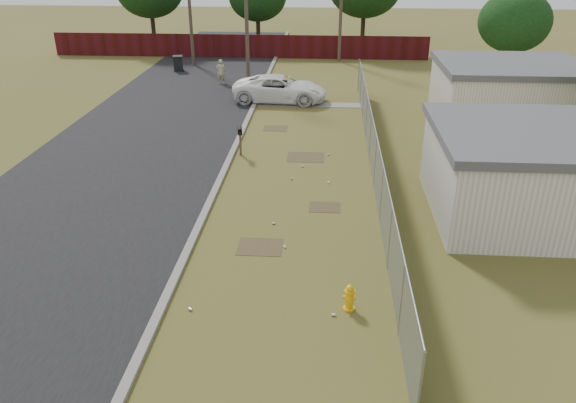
# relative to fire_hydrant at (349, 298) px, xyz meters

# --- Properties ---
(ground) EXTENTS (120.00, 120.00, 0.00)m
(ground) POSITION_rel_fire_hydrant_xyz_m (-1.91, 8.07, -0.36)
(ground) COLOR brown
(ground) RESTS_ON ground
(street) EXTENTS (15.10, 60.00, 0.12)m
(street) POSITION_rel_fire_hydrant_xyz_m (-8.67, 16.12, -0.35)
(street) COLOR black
(street) RESTS_ON ground
(chainlink_fence) EXTENTS (0.10, 27.06, 2.02)m
(chainlink_fence) POSITION_rel_fire_hydrant_xyz_m (1.21, 9.10, 0.43)
(chainlink_fence) COLOR gray
(chainlink_fence) RESTS_ON ground
(privacy_fence) EXTENTS (30.00, 0.12, 1.80)m
(privacy_fence) POSITION_rel_fire_hydrant_xyz_m (-7.91, 33.07, 0.54)
(privacy_fence) COLOR #400D12
(privacy_fence) RESTS_ON ground
(utility_poles) EXTENTS (12.60, 8.24, 9.00)m
(utility_poles) POSITION_rel_fire_hydrant_xyz_m (-5.58, 28.74, 4.33)
(utility_poles) COLOR brown
(utility_poles) RESTS_ON ground
(houses) EXTENTS (9.30, 17.24, 3.10)m
(houses) POSITION_rel_fire_hydrant_xyz_m (7.79, 11.20, 1.20)
(houses) COLOR white
(houses) RESTS_ON ground
(fire_hydrant) EXTENTS (0.35, 0.35, 0.78)m
(fire_hydrant) POSITION_rel_fire_hydrant_xyz_m (0.00, 0.00, 0.00)
(fire_hydrant) COLOR yellow
(fire_hydrant) RESTS_ON ground
(mailbox) EXTENTS (0.28, 0.57, 1.30)m
(mailbox) POSITION_rel_fire_hydrant_xyz_m (-4.51, 11.15, 0.66)
(mailbox) COLOR brown
(mailbox) RESTS_ON ground
(pickup_truck) EXTENTS (5.57, 2.79, 1.51)m
(pickup_truck) POSITION_rel_fire_hydrant_xyz_m (-3.51, 20.21, 0.39)
(pickup_truck) COLOR white
(pickup_truck) RESTS_ON ground
(pedestrian) EXTENTS (0.64, 0.48, 1.59)m
(pedestrian) POSITION_rel_fire_hydrant_xyz_m (-7.75, 24.33, 0.43)
(pedestrian) COLOR tan
(pedestrian) RESTS_ON ground
(trash_bin) EXTENTS (0.87, 0.85, 1.09)m
(trash_bin) POSITION_rel_fire_hydrant_xyz_m (-11.51, 27.86, 0.19)
(trash_bin) COLOR black
(trash_bin) RESTS_ON ground
(scattered_litter) EXTENTS (3.85, 11.86, 0.07)m
(scattered_litter) POSITION_rel_fire_hydrant_xyz_m (-1.73, 5.64, -0.32)
(scattered_litter) COLOR silver
(scattered_litter) RESTS_ON ground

